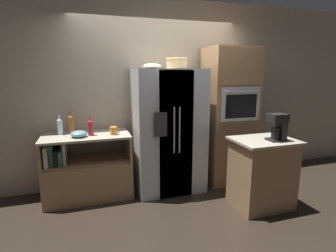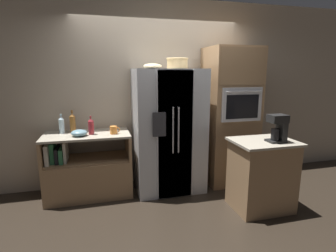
{
  "view_description": "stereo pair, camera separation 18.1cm",
  "coord_description": "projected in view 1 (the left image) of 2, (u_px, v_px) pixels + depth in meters",
  "views": [
    {
      "loc": [
        -1.06,
        -3.52,
        1.74
      ],
      "look_at": [
        0.03,
        -0.05,
        0.98
      ],
      "focal_mm": 28.0,
      "sensor_mm": 36.0,
      "label": 1
    },
    {
      "loc": [
        -0.89,
        -3.57,
        1.74
      ],
      "look_at": [
        0.03,
        -0.05,
        0.98
      ],
      "focal_mm": 28.0,
      "sensor_mm": 36.0,
      "label": 2
    }
  ],
  "objects": [
    {
      "name": "wall_back",
      "position": [
        157.0,
        93.0,
        4.09
      ],
      "size": [
        12.0,
        0.06,
        2.8
      ],
      "color": "tan",
      "rests_on": "ground_plane"
    },
    {
      "name": "counter_left",
      "position": [
        87.0,
        174.0,
        3.66
      ],
      "size": [
        1.16,
        0.62,
        0.89
      ],
      "color": "#93704C",
      "rests_on": "ground_plane"
    },
    {
      "name": "wall_oven",
      "position": [
        228.0,
        116.0,
        4.12
      ],
      "size": [
        0.75,
        0.73,
        2.09
      ],
      "color": "#93704C",
      "rests_on": "ground_plane"
    },
    {
      "name": "fruit_bowl",
      "position": [
        152.0,
        66.0,
        3.64
      ],
      "size": [
        0.26,
        0.26,
        0.07
      ],
      "color": "beige",
      "rests_on": "refrigerator"
    },
    {
      "name": "bottle_short",
      "position": [
        91.0,
        127.0,
        3.51
      ],
      "size": [
        0.08,
        0.08,
        0.25
      ],
      "color": "maroon",
      "rests_on": "counter_left"
    },
    {
      "name": "ground_plane",
      "position": [
        165.0,
        189.0,
        3.96
      ],
      "size": [
        20.0,
        20.0,
        0.0
      ],
      "primitive_type": "plane",
      "color": "black"
    },
    {
      "name": "mixing_bowl",
      "position": [
        79.0,
        134.0,
        3.42
      ],
      "size": [
        0.21,
        0.21,
        0.09
      ],
      "color": "#668C99",
      "rests_on": "counter_left"
    },
    {
      "name": "bottle_wide",
      "position": [
        71.0,
        124.0,
        3.6
      ],
      "size": [
        0.08,
        0.08,
        0.32
      ],
      "color": "brown",
      "rests_on": "counter_left"
    },
    {
      "name": "island_counter",
      "position": [
        262.0,
        173.0,
        3.38
      ],
      "size": [
        0.77,
        0.59,
        0.9
      ],
      "color": "#93704C",
      "rests_on": "ground_plane"
    },
    {
      "name": "wicker_basket",
      "position": [
        177.0,
        63.0,
        3.71
      ],
      "size": [
        0.31,
        0.31,
        0.15
      ],
      "color": "tan",
      "rests_on": "refrigerator"
    },
    {
      "name": "mug",
      "position": [
        114.0,
        131.0,
        3.56
      ],
      "size": [
        0.14,
        0.1,
        0.11
      ],
      "color": "orange",
      "rests_on": "counter_left"
    },
    {
      "name": "coffee_maker",
      "position": [
        279.0,
        126.0,
        3.2
      ],
      "size": [
        0.21,
        0.17,
        0.33
      ],
      "color": "black",
      "rests_on": "island_counter"
    },
    {
      "name": "refrigerator",
      "position": [
        168.0,
        131.0,
        3.83
      ],
      "size": [
        0.98,
        0.77,
        1.77
      ],
      "color": "silver",
      "rests_on": "ground_plane"
    },
    {
      "name": "bottle_tall",
      "position": [
        60.0,
        126.0,
        3.54
      ],
      "size": [
        0.07,
        0.07,
        0.27
      ],
      "color": "silver",
      "rests_on": "counter_left"
    }
  ]
}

